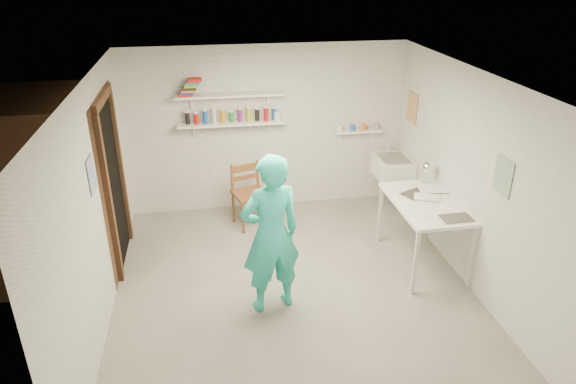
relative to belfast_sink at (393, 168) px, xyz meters
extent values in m
cube|color=slate|center=(-1.75, -1.70, -0.71)|extent=(4.00, 4.50, 0.02)
cube|color=silver|center=(-1.75, -1.70, 1.71)|extent=(4.00, 4.50, 0.02)
cube|color=silver|center=(-1.75, 0.56, 0.50)|extent=(4.00, 0.02, 2.40)
cube|color=silver|center=(-1.75, -3.96, 0.50)|extent=(4.00, 0.02, 2.40)
cube|color=silver|center=(-3.76, -1.70, 0.50)|extent=(0.02, 4.50, 2.40)
cube|color=silver|center=(0.26, -1.70, 0.50)|extent=(0.02, 4.50, 2.40)
cube|color=black|center=(-3.74, -0.65, 0.30)|extent=(0.02, 0.90, 2.00)
cube|color=brown|center=(-4.45, -0.65, 0.35)|extent=(1.40, 1.50, 2.10)
cube|color=brown|center=(-3.72, -0.65, 1.35)|extent=(0.06, 1.05, 0.10)
cube|color=brown|center=(-3.72, -1.15, 0.30)|extent=(0.06, 0.10, 2.00)
cube|color=brown|center=(-3.72, -0.15, 0.30)|extent=(0.06, 0.10, 2.00)
cube|color=white|center=(-2.25, 0.43, 0.65)|extent=(1.50, 0.22, 0.03)
cube|color=white|center=(-2.25, 0.43, 1.05)|extent=(1.50, 0.22, 0.03)
cube|color=white|center=(-0.40, 0.47, 0.42)|extent=(0.70, 0.14, 0.03)
cube|color=#334C7F|center=(-3.74, -1.65, 0.85)|extent=(0.01, 0.28, 0.36)
cube|color=#995933|center=(0.24, 0.10, 0.85)|extent=(0.01, 0.34, 0.42)
cube|color=#3F724C|center=(0.24, -2.25, 0.80)|extent=(0.01, 0.30, 0.38)
cube|color=white|center=(0.00, 0.00, 0.00)|extent=(0.48, 0.60, 0.30)
imported|color=#25BCA9|center=(-2.04, -1.94, 0.18)|extent=(0.73, 0.57, 1.76)
cylinder|color=beige|center=(-1.98, -1.73, 0.48)|extent=(0.32, 0.11, 0.32)
cube|color=brown|center=(-2.07, -0.06, -0.22)|extent=(0.55, 0.54, 0.96)
cube|color=white|center=(-0.11, -1.41, -0.28)|extent=(0.76, 1.26, 0.84)
sphere|color=white|center=(0.10, -0.90, 0.36)|extent=(0.16, 0.16, 0.16)
cylinder|color=black|center=(-2.89, 0.43, 0.75)|extent=(0.06, 0.06, 0.17)
cylinder|color=red|center=(-2.76, 0.43, 0.75)|extent=(0.06, 0.06, 0.17)
cylinder|color=blue|center=(-2.63, 0.43, 0.75)|extent=(0.06, 0.06, 0.17)
cylinder|color=white|center=(-2.50, 0.43, 0.75)|extent=(0.06, 0.06, 0.17)
cylinder|color=orange|center=(-2.38, 0.43, 0.75)|extent=(0.06, 0.06, 0.17)
cylinder|color=#268C3F|center=(-2.25, 0.43, 0.75)|extent=(0.06, 0.06, 0.17)
cylinder|color=#8C268C|center=(-2.12, 0.43, 0.75)|extent=(0.06, 0.06, 0.17)
cylinder|color=gold|center=(-2.00, 0.43, 0.75)|extent=(0.06, 0.06, 0.17)
cylinder|color=black|center=(-1.87, 0.43, 0.75)|extent=(0.06, 0.06, 0.17)
cylinder|color=red|center=(-1.74, 0.43, 0.75)|extent=(0.06, 0.06, 0.17)
cylinder|color=blue|center=(-1.61, 0.43, 0.75)|extent=(0.06, 0.06, 0.17)
cube|color=red|center=(-2.85, 0.43, 1.08)|extent=(0.18, 0.14, 0.03)
cube|color=#1933A5|center=(-2.83, 0.43, 1.11)|extent=(0.18, 0.14, 0.03)
cube|color=orange|center=(-2.81, 0.43, 1.14)|extent=(0.18, 0.14, 0.03)
cube|color=black|center=(-2.79, 0.43, 1.16)|extent=(0.18, 0.14, 0.03)
cube|color=yellow|center=(-2.77, 0.43, 1.19)|extent=(0.18, 0.14, 0.03)
cube|color=#338C4C|center=(-2.75, 0.43, 1.22)|extent=(0.18, 0.14, 0.03)
cube|color=#8C3F8C|center=(-2.73, 0.43, 1.25)|extent=(0.18, 0.14, 0.03)
cube|color=red|center=(-2.71, 0.43, 1.27)|extent=(0.18, 0.14, 0.03)
cylinder|color=silver|center=(-0.61, 0.47, 0.48)|extent=(0.07, 0.07, 0.09)
cylinder|color=#335999|center=(-0.47, 0.47, 0.48)|extent=(0.07, 0.07, 0.09)
cylinder|color=orange|center=(-0.33, 0.47, 0.48)|extent=(0.07, 0.07, 0.09)
cylinder|color=#999999|center=(-0.19, 0.47, 0.48)|extent=(0.07, 0.07, 0.09)
cube|color=silver|center=(-0.11, -1.41, 0.15)|extent=(0.30, 0.22, 0.00)
cube|color=#4C4742|center=(-0.11, -1.41, 0.15)|extent=(0.30, 0.22, 0.00)
cube|color=beige|center=(-0.11, -1.41, 0.15)|extent=(0.30, 0.22, 0.00)
cube|color=#383330|center=(-0.11, -1.41, 0.16)|extent=(0.30, 0.22, 0.00)
cube|color=silver|center=(-0.11, -1.41, 0.16)|extent=(0.30, 0.22, 0.00)
cube|color=silver|center=(-0.11, -1.41, 0.17)|extent=(0.30, 0.22, 0.00)
camera|label=1|loc=(-2.63, -6.47, 2.79)|focal=32.00mm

